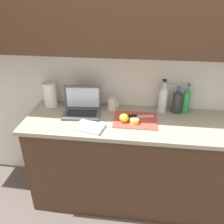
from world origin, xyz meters
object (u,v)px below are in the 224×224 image
lemon_half_cut (135,121)px  paper_towel_roll (50,94)px  laptop (82,107)px  measuring_cup (112,104)px  knife (134,116)px  bottle_green_soda (186,100)px  lemon_whole_beside (124,118)px  bottle_oil_tall (177,101)px  cutting_board (135,120)px  bottle_water_clear (163,97)px

lemon_half_cut → paper_towel_roll: size_ratio=0.32×
laptop → measuring_cup: size_ratio=3.19×
knife → bottle_green_soda: 0.49m
lemon_half_cut → bottle_green_soda: (0.44, 0.26, 0.10)m
laptop → lemon_whole_beside: size_ratio=4.56×
bottle_oil_tall → measuring_cup: 0.58m
cutting_board → bottle_green_soda: 0.49m
lemon_half_cut → bottle_oil_tall: 0.45m
laptop → knife: 0.46m
cutting_board → lemon_half_cut: size_ratio=4.92×
laptop → cutting_board: laptop is taller
measuring_cup → lemon_half_cut: bearing=-48.6°
bottle_oil_tall → bottle_green_soda: bearing=-0.0°
paper_towel_roll → lemon_whole_beside: bearing=-18.6°
lemon_whole_beside → bottle_green_soda: bearing=25.1°
laptop → measuring_cup: 0.28m
bottle_oil_tall → bottle_water_clear: (-0.12, 0.00, 0.03)m
bottle_water_clear → paper_towel_roll: size_ratio=1.31×
lemon_half_cut → cutting_board: bearing=84.2°
cutting_board → lemon_whole_beside: lemon_whole_beside is taller
laptop → lemon_half_cut: 0.49m
knife → lemon_whole_beside: bearing=-138.8°
bottle_green_soda → bottle_water_clear: size_ratio=0.90×
lemon_whole_beside → bottle_water_clear: bottle_water_clear is taller
laptop → paper_towel_roll: bearing=156.3°
paper_towel_roll → bottle_green_soda: bearing=0.4°
lemon_whole_beside → bottle_water_clear: (0.32, 0.25, 0.09)m
paper_towel_roll → knife: bearing=-10.2°
paper_towel_roll → bottle_oil_tall: bearing=0.4°
lemon_whole_beside → measuring_cup: 0.27m
cutting_board → bottle_green_soda: bearing=24.6°
bottle_green_soda → bottle_oil_tall: (-0.08, 0.00, -0.02)m
lemon_whole_beside → bottle_water_clear: size_ratio=0.25×
lemon_half_cut → bottle_water_clear: 0.37m
knife → bottle_oil_tall: (0.37, 0.15, 0.09)m
bottle_water_clear → laptop: bearing=-170.2°
measuring_cup → lemon_whole_beside: bearing=-61.3°
bottle_green_soda → measuring_cup: (-0.65, -0.01, -0.07)m
bottle_water_clear → bottle_oil_tall: bearing=0.0°
knife → bottle_water_clear: bottle_water_clear is taller
knife → bottle_green_soda: (0.45, 0.15, 0.11)m
cutting_board → lemon_whole_beside: 0.11m
bottle_green_soda → bottle_water_clear: bearing=180.0°
cutting_board → bottle_water_clear: bearing=40.8°
lemon_whole_beside → knife: bearing=51.6°
knife → bottle_water_clear: size_ratio=0.85×
cutting_board → paper_towel_roll: (-0.80, 0.19, 0.11)m
laptop → paper_towel_roll: (-0.33, 0.11, 0.06)m
bottle_green_soda → bottle_oil_tall: bottle_green_soda is taller
bottle_green_soda → bottle_water_clear: 0.20m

